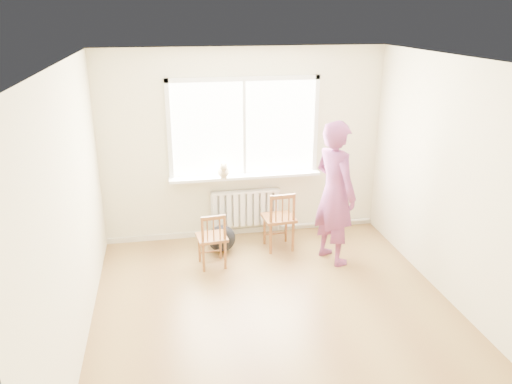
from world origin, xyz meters
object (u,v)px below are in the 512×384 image
chair_left (212,240)px  cat (223,171)px  chair_right (280,221)px  backpack (222,238)px  person (335,193)px

chair_left → cat: bearing=-114.1°
chair_right → backpack: (-0.80, 0.08, -0.24)m
chair_right → person: 0.91m
chair_right → backpack: size_ratio=2.22×
person → backpack: bearing=48.6°
chair_left → person: size_ratio=0.40×
chair_left → backpack: (0.17, 0.42, -0.19)m
backpack → chair_left: bearing=-111.5°
person → cat: size_ratio=5.03×
chair_right → backpack: 0.84m
chair_right → person: person is taller
chair_left → cat: cat is taller
chair_left → person: person is taller
chair_right → cat: cat is taller
chair_left → chair_right: bearing=-166.6°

